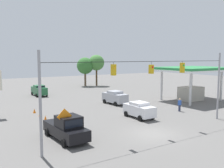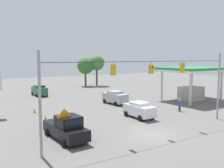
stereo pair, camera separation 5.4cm
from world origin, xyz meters
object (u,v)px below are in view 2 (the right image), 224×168
at_px(traffic_cone_second, 58,127).
at_px(traffic_cone_farthest, 34,111).
at_px(sedan_silver_oncoming_far, 115,97).
at_px(tree_horizon_left, 97,63).
at_px(pedestrian, 180,105).
at_px(traffic_cone_fifth, 40,114).
at_px(traffic_cone_fourth, 45,118).
at_px(overhead_signal_span, 151,84).
at_px(pickup_truck_black_parked_shoulder, 66,128).
at_px(traffic_cone_third, 51,122).
at_px(tree_horizon_right, 85,66).
at_px(sedan_white_crossing_near, 139,110).
at_px(gas_station, 192,76).
at_px(sedan_green_withflow_deep, 39,90).
at_px(work_zone_sign, 64,119).
at_px(traffic_cone_nearest, 68,132).

xyz_separation_m(traffic_cone_second, traffic_cone_farthest, (-0.20, -8.56, 0.00)).
xyz_separation_m(sedan_silver_oncoming_far, tree_horizon_left, (-9.66, -22.64, 4.56)).
relative_size(sedan_silver_oncoming_far, pedestrian, 2.53).
relative_size(traffic_cone_second, traffic_cone_fifth, 1.00).
distance_m(traffic_cone_fourth, traffic_cone_fifth, 2.33).
distance_m(overhead_signal_span, pickup_truck_black_parked_shoulder, 8.34).
height_order(traffic_cone_third, tree_horizon_right, tree_horizon_right).
distance_m(traffic_cone_second, traffic_cone_farthest, 8.56).
bearing_deg(traffic_cone_second, pickup_truck_black_parked_shoulder, 82.56).
bearing_deg(traffic_cone_second, pedestrian, 178.06).
xyz_separation_m(overhead_signal_span, traffic_cone_fifth, (6.45, -12.05, -4.22)).
xyz_separation_m(traffic_cone_farthest, pedestrian, (-15.89, 9.10, 0.56)).
relative_size(sedan_white_crossing_near, gas_station, 0.39).
height_order(traffic_cone_second, pedestrian, pedestrian).
bearing_deg(traffic_cone_second, sedan_silver_oncoming_far, -145.68).
distance_m(overhead_signal_span, traffic_cone_fifth, 14.30).
height_order(sedan_green_withflow_deep, pedestrian, sedan_green_withflow_deep).
relative_size(pickup_truck_black_parked_shoulder, traffic_cone_second, 9.72).
height_order(traffic_cone_second, work_zone_sign, work_zone_sign).
relative_size(sedan_white_crossing_near, traffic_cone_fifth, 7.25).
bearing_deg(overhead_signal_span, pickup_truck_black_parked_shoulder, -19.41).
distance_m(pickup_truck_black_parked_shoulder, traffic_cone_fifth, 9.58).
bearing_deg(work_zone_sign, traffic_cone_third, -98.78).
bearing_deg(tree_horizon_right, sedan_silver_oncoming_far, 73.35).
xyz_separation_m(sedan_silver_oncoming_far, traffic_cone_fourth, (11.78, 3.98, -0.74)).
xyz_separation_m(sedan_silver_oncoming_far, traffic_cone_third, (11.86, 5.96, -0.74)).
height_order(sedan_silver_oncoming_far, tree_horizon_right, tree_horizon_right).
height_order(traffic_cone_nearest, gas_station, gas_station).
distance_m(sedan_green_withflow_deep, tree_horizon_left, 19.30).
xyz_separation_m(traffic_cone_fourth, work_zone_sign, (1.01, 8.00, 1.71)).
xyz_separation_m(traffic_cone_fourth, traffic_cone_fifth, (-0.12, -2.33, 0.00)).
xyz_separation_m(overhead_signal_span, tree_horizon_right, (-12.25, -37.26, 0.35)).
distance_m(traffic_cone_farthest, work_zone_sign, 12.56).
relative_size(sedan_green_withflow_deep, tree_horizon_right, 0.61).
distance_m(traffic_cone_fifth, traffic_cone_farthest, 2.06).
height_order(pickup_truck_black_parked_shoulder, traffic_cone_fourth, pickup_truck_black_parked_shoulder).
relative_size(sedan_white_crossing_near, traffic_cone_second, 7.25).
height_order(sedan_silver_oncoming_far, traffic_cone_fourth, sedan_silver_oncoming_far).
xyz_separation_m(work_zone_sign, tree_horizon_right, (-19.83, -35.55, 2.87)).
relative_size(traffic_cone_nearest, traffic_cone_farthest, 1.00).
height_order(work_zone_sign, pedestrian, work_zone_sign).
bearing_deg(pickup_truck_black_parked_shoulder, tree_horizon_left, -123.03).
distance_m(pickup_truck_black_parked_shoulder, traffic_cone_second, 3.14).
bearing_deg(sedan_silver_oncoming_far, gas_station, 161.54).
height_order(work_zone_sign, tree_horizon_right, tree_horizon_right).
bearing_deg(traffic_cone_third, sedan_green_withflow_deep, -103.59).
relative_size(sedan_white_crossing_near, traffic_cone_nearest, 7.25).
height_order(sedan_green_withflow_deep, traffic_cone_fifth, sedan_green_withflow_deep).
xyz_separation_m(sedan_silver_oncoming_far, gas_station, (-11.97, 4.00, 2.87)).
height_order(sedan_white_crossing_near, tree_horizon_right, tree_horizon_right).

